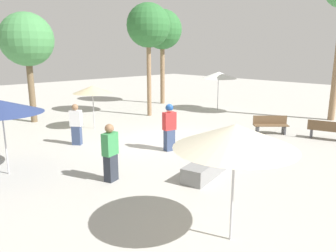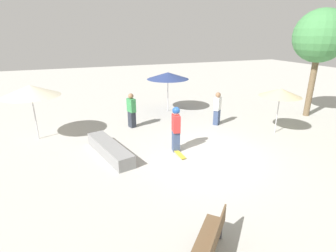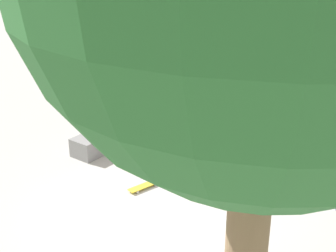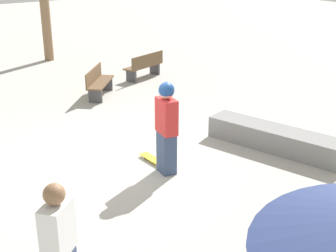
{
  "view_description": "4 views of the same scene",
  "coord_description": "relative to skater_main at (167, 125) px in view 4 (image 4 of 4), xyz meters",
  "views": [
    {
      "loc": [
        9.54,
        9.72,
        3.86
      ],
      "look_at": [
        1.15,
        1.0,
        1.06
      ],
      "focal_mm": 35.0,
      "sensor_mm": 36.0,
      "label": 1
    },
    {
      "loc": [
        -8.18,
        4.68,
        4.62
      ],
      "look_at": [
        1.22,
        1.04,
        0.99
      ],
      "focal_mm": 28.0,
      "sensor_mm": 36.0,
      "label": 2
    },
    {
      "loc": [
        -5.02,
        -6.64,
        5.28
      ],
      "look_at": [
        0.83,
        0.58,
        1.49
      ],
      "focal_mm": 50.0,
      "sensor_mm": 36.0,
      "label": 3
    },
    {
      "loc": [
        7.64,
        -4.22,
        4.23
      ],
      "look_at": [
        1.06,
        0.74,
        1.05
      ],
      "focal_mm": 50.0,
      "sensor_mm": 36.0,
      "label": 4
    }
  ],
  "objects": [
    {
      "name": "skateboard",
      "position": [
        -0.52,
        0.05,
        -0.94
      ],
      "size": [
        0.8,
        0.2,
        0.07
      ],
      "rotation": [
        0.0,
        0.0,
        3.14
      ],
      "color": "gold",
      "rests_on": "ground_plane"
    },
    {
      "name": "bystander_far",
      "position": [
        2.22,
        -3.26,
        -0.14
      ],
      "size": [
        0.5,
        0.53,
        1.72
      ],
      "rotation": [
        0.0,
        0.0,
        2.26
      ],
      "color": "#38476B",
      "rests_on": "ground_plane"
    },
    {
      "name": "ground_plane",
      "position": [
        -0.9,
        -0.82,
        -1.0
      ],
      "size": [
        60.0,
        60.0,
        0.0
      ],
      "primitive_type": "plane",
      "color": "#B2AFA8"
    },
    {
      "name": "bench_near",
      "position": [
        -6.14,
        3.67,
        -0.58
      ],
      "size": [
        0.86,
        1.66,
        0.85
      ],
      "rotation": [
        0.0,
        0.0,
        1.85
      ],
      "color": "#47474C",
      "rests_on": "ground_plane"
    },
    {
      "name": "skater_main",
      "position": [
        0.0,
        0.0,
        0.0
      ],
      "size": [
        0.54,
        0.37,
        1.86
      ],
      "rotation": [
        0.0,
        0.0,
        2.94
      ],
      "color": "#38476B",
      "rests_on": "ground_plane"
    },
    {
      "name": "concrete_ledge",
      "position": [
        0.54,
        2.61,
        -0.76
      ],
      "size": [
        3.2,
        1.4,
        0.49
      ],
      "rotation": [
        0.0,
        0.0,
        0.24
      ],
      "color": "gray",
      "rests_on": "ground_plane"
    },
    {
      "name": "bench_far",
      "position": [
        -5.28,
        1.42,
        -0.58
      ],
      "size": [
        1.45,
        1.43,
        0.85
      ],
      "rotation": [
        0.0,
        0.0,
        5.51
      ],
      "color": "#47474C",
      "rests_on": "ground_plane"
    }
  ]
}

